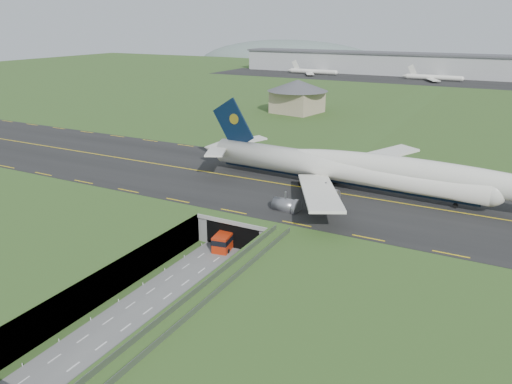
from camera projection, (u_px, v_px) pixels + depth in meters
The scene contains 10 objects.
ground at pixel (211, 265), 92.76m from camera, with size 900.00×900.00×0.00m, color #364F1F.
airfield_deck at pixel (210, 250), 91.78m from camera, with size 800.00×800.00×6.00m, color gray.
trench_road at pixel (187, 282), 86.46m from camera, with size 12.00×75.00×0.20m, color slate.
taxiway at pixel (286, 185), 118.33m from camera, with size 800.00×44.00×0.18m, color black.
tunnel_portal at pixel (253, 218), 105.62m from camera, with size 17.00×22.30×6.00m.
guideway at pixel (201, 303), 70.19m from camera, with size 3.00×53.00×7.05m.
jumbo_jet at pixel (365, 171), 111.47m from camera, with size 89.77×58.52×19.38m.
shuttle_tram at pixel (226, 239), 99.37m from camera, with size 4.42×8.62×3.33m.
service_building at pixel (297, 93), 208.59m from camera, with size 29.29×29.29×13.79m.
cargo_terminal at pixel (450, 66), 338.27m from camera, with size 320.00×67.00×15.60m.
Camera 1 is at (46.50, -69.59, 43.05)m, focal length 35.00 mm.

